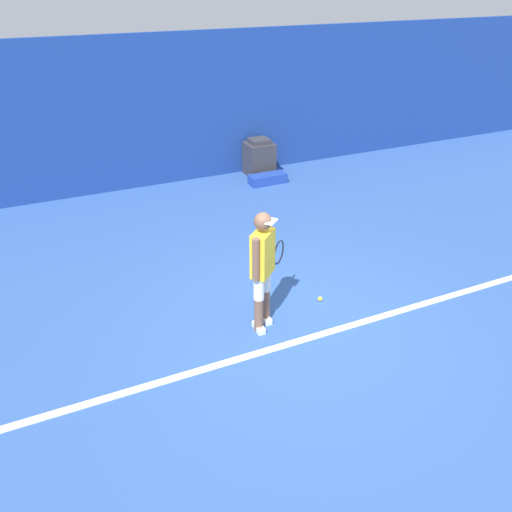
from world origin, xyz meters
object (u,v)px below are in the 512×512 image
(equipment_bag, at_px, (268,179))
(tennis_player, at_px, (263,266))
(tennis_ball, at_px, (320,299))
(covered_chair, at_px, (259,158))

(equipment_bag, bearing_deg, tennis_player, -115.88)
(tennis_ball, height_order, equipment_bag, equipment_bag)
(covered_chair, bearing_deg, tennis_player, -113.80)
(equipment_bag, bearing_deg, covered_chair, 84.31)
(tennis_ball, bearing_deg, covered_chair, 75.51)
(tennis_ball, relative_size, equipment_bag, 0.08)
(covered_chair, bearing_deg, tennis_ball, -104.49)
(tennis_player, distance_m, equipment_bag, 5.17)
(tennis_ball, xyz_separation_m, equipment_bag, (1.24, 4.42, 0.07))
(covered_chair, bearing_deg, equipment_bag, -95.69)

